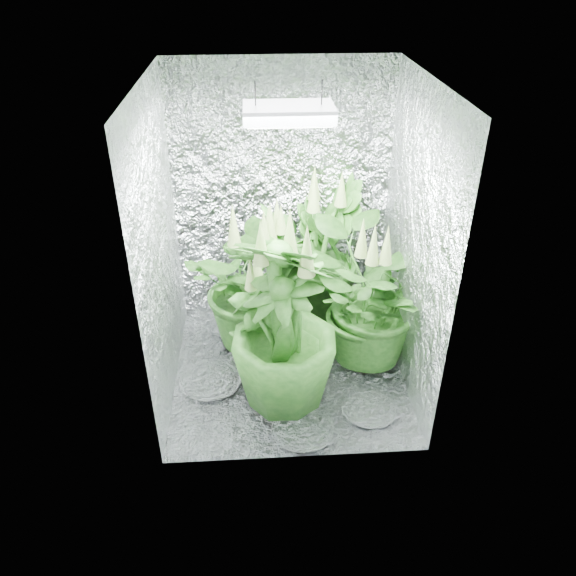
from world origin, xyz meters
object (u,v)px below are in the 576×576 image
at_px(plant_c, 326,254).
at_px(plant_d, 284,325).
at_px(plant_b, 283,274).
at_px(circulation_fan, 360,309).
at_px(plant_e, 369,301).
at_px(grow_lamp, 289,113).
at_px(plant_f, 262,327).
at_px(plant_a, 254,285).

relative_size(plant_c, plant_d, 0.95).
bearing_deg(plant_b, circulation_fan, 3.77).
bearing_deg(plant_b, plant_e, -36.95).
height_order(grow_lamp, plant_f, grow_lamp).
distance_m(plant_a, circulation_fan, 0.93).
relative_size(plant_b, plant_c, 0.89).
bearing_deg(circulation_fan, grow_lamp, -115.19).
xyz_separation_m(plant_a, plant_f, (0.04, -0.43, -0.06)).
bearing_deg(grow_lamp, plant_e, 6.25).
xyz_separation_m(plant_c, circulation_fan, (0.27, -0.11, -0.44)).
bearing_deg(grow_lamp, plant_d, -98.49).
xyz_separation_m(plant_f, circulation_fan, (0.79, 0.62, -0.31)).
relative_size(grow_lamp, plant_a, 0.45).
bearing_deg(plant_a, plant_f, -84.29).
xyz_separation_m(plant_e, plant_f, (-0.74, -0.16, -0.07)).
bearing_deg(plant_e, plant_f, -167.98).
bearing_deg(plant_c, plant_b, -155.29).
height_order(grow_lamp, circulation_fan, grow_lamp).
distance_m(plant_c, plant_f, 0.91).
bearing_deg(circulation_fan, plant_f, -117.96).
xyz_separation_m(plant_d, circulation_fan, (0.65, 0.84, -0.47)).
bearing_deg(plant_a, plant_d, -74.49).
relative_size(plant_a, circulation_fan, 3.11).
distance_m(plant_a, plant_c, 0.64).
relative_size(plant_a, plant_f, 1.11).
xyz_separation_m(plant_b, plant_f, (-0.18, -0.58, -0.06)).
bearing_deg(plant_a, plant_b, 33.93).
xyz_separation_m(grow_lamp, plant_a, (-0.23, 0.34, -1.30)).
bearing_deg(plant_e, grow_lamp, -173.75).
distance_m(plant_a, plant_f, 0.44).
distance_m(grow_lamp, plant_e, 1.42).
xyz_separation_m(plant_b, circulation_fan, (0.61, 0.04, -0.36)).
relative_size(plant_d, plant_f, 1.33).
bearing_deg(plant_b, plant_c, 24.71).
height_order(plant_b, circulation_fan, plant_b).
relative_size(grow_lamp, circulation_fan, 1.40).
bearing_deg(plant_a, plant_e, -19.25).
bearing_deg(plant_f, grow_lamp, 27.69).
bearing_deg(plant_f, plant_e, 12.02).
relative_size(plant_a, plant_c, 0.88).
distance_m(plant_b, plant_f, 0.61).
distance_m(grow_lamp, plant_d, 1.25).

